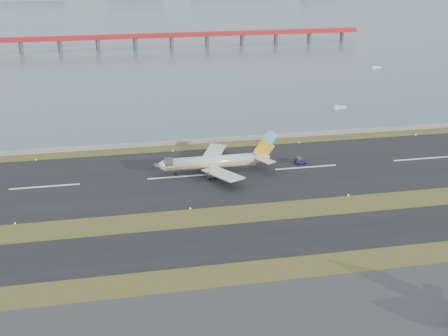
{
  "coord_description": "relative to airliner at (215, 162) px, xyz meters",
  "views": [
    {
      "loc": [
        -16.45,
        -126.93,
        67.36
      ],
      "look_at": [
        12.0,
        22.0,
        5.22
      ],
      "focal_mm": 45.0,
      "sensor_mm": 36.0,
      "label": 1
    }
  ],
  "objects": [
    {
      "name": "workboat_far",
      "position": [
        114.54,
        131.63,
        -2.96
      ],
      "size": [
        6.8,
        3.26,
        1.58
      ],
      "rotation": [
        0.0,
        0.0,
        0.19
      ],
      "color": "silver",
      "rests_on": "ground"
    },
    {
      "name": "airliner",
      "position": [
        0.0,
        0.0,
        0.0
      ],
      "size": [
        38.52,
        32.89,
        12.8
      ],
      "color": "silver",
      "rests_on": "ground"
    },
    {
      "name": "pushback_tug",
      "position": [
        28.01,
        1.62,
        -2.39
      ],
      "size": [
        3.58,
        2.28,
        2.2
      ],
      "rotation": [
        0.0,
        0.0,
        0.08
      ],
      "color": "#121A33",
      "rests_on": "ground"
    },
    {
      "name": "bay_water",
      "position": [
        -11.13,
        428.25,
        -3.46
      ],
      "size": [
        1400.0,
        800.0,
        1.3
      ],
      "primitive_type": "cube",
      "color": "#4D5E6E",
      "rests_on": "ground"
    },
    {
      "name": "red_pier",
      "position": [
        8.87,
        218.25,
        3.82
      ],
      "size": [
        260.0,
        5.0,
        10.2
      ],
      "color": "red",
      "rests_on": "ground"
    },
    {
      "name": "workboat_near",
      "position": [
        64.03,
        59.38,
        -2.94
      ],
      "size": [
        7.02,
        4.25,
        1.63
      ],
      "rotation": [
        0.0,
        0.0,
        0.34
      ],
      "color": "silver",
      "rests_on": "ground"
    },
    {
      "name": "ground",
      "position": [
        -11.13,
        -31.75,
        -3.46
      ],
      "size": [
        1000.0,
        1000.0,
        0.0
      ],
      "primitive_type": "plane",
      "color": "#364619",
      "rests_on": "ground"
    },
    {
      "name": "seawall",
      "position": [
        -11.13,
        28.25,
        -2.96
      ],
      "size": [
        1000.0,
        2.5,
        1.0
      ],
      "primitive_type": "cube",
      "color": "gray",
      "rests_on": "ground"
    },
    {
      "name": "taxiway_strip",
      "position": [
        -11.13,
        -43.75,
        -3.41
      ],
      "size": [
        1000.0,
        18.0,
        0.1
      ],
      "primitive_type": "cube",
      "color": "black",
      "rests_on": "ground"
    },
    {
      "name": "runway_strip",
      "position": [
        -11.13,
        -1.75,
        -3.41
      ],
      "size": [
        1000.0,
        45.0,
        0.1
      ],
      "primitive_type": "cube",
      "color": "black",
      "rests_on": "ground"
    }
  ]
}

